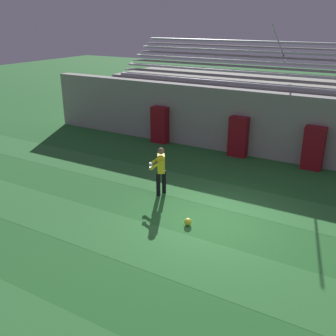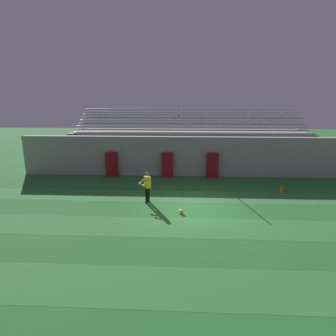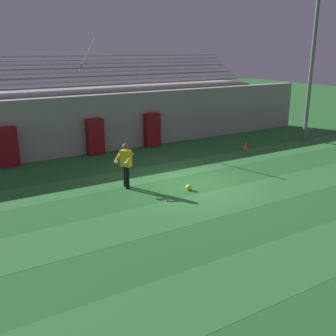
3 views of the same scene
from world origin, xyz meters
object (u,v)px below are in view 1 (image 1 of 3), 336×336
object	(u,v)px
padding_pillar_gate_left	(238,137)
padding_pillar_gate_right	(313,148)
padding_pillar_far_left	(160,125)
goalkeeper	(161,168)
soccer_ball	(188,222)

from	to	relation	value
padding_pillar_gate_left	padding_pillar_gate_right	world-z (taller)	same
padding_pillar_far_left	goalkeeper	bearing A→B (deg)	-58.29
padding_pillar_gate_right	soccer_ball	xyz separation A→B (m)	(-2.13, -6.53, -0.76)
padding_pillar_far_left	goalkeeper	xyz separation A→B (m)	(3.14, -5.09, 0.09)
padding_pillar_gate_left	goalkeeper	world-z (taller)	padding_pillar_gate_left
goalkeeper	soccer_ball	distance (m)	2.46
padding_pillar_far_left	soccer_ball	bearing A→B (deg)	-52.84
padding_pillar_gate_left	padding_pillar_far_left	world-z (taller)	same
padding_pillar_gate_left	padding_pillar_gate_right	distance (m)	3.12
padding_pillar_far_left	goalkeeper	distance (m)	5.98
padding_pillar_gate_left	padding_pillar_gate_right	size ratio (longest dim) A/B	1.00
soccer_ball	goalkeeper	bearing A→B (deg)	141.42
padding_pillar_far_left	padding_pillar_gate_right	bearing A→B (deg)	0.00
soccer_ball	padding_pillar_gate_left	bearing A→B (deg)	98.63
padding_pillar_gate_left	soccer_ball	xyz separation A→B (m)	(0.99, -6.53, -0.76)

